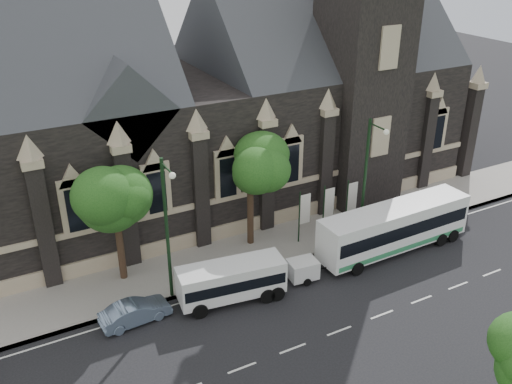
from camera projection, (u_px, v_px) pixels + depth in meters
ground at (293, 349)px, 29.48m from camera, size 160.00×160.00×0.00m
sidewalk at (217, 261)px, 36.99m from camera, size 80.00×5.00×0.15m
museum at (224, 97)px, 43.03m from camera, size 40.00×17.70×29.90m
tree_walk_right at (251, 166)px, 36.83m from camera, size 4.08×4.08×7.80m
tree_walk_left at (117, 195)px, 33.02m from camera, size 3.91×3.91×7.64m
street_lamp_near at (367, 175)px, 37.16m from camera, size 0.36×1.88×9.00m
street_lamp_mid at (168, 224)px, 31.19m from camera, size 0.36×1.88×9.00m
banner_flag_left at (303, 212)px, 38.27m from camera, size 0.90×0.10×4.00m
banner_flag_center at (327, 206)px, 39.13m from camera, size 0.90×0.10×4.00m
banner_flag_right at (350, 200)px, 39.98m from camera, size 0.90×0.10×4.00m
tour_coach at (395, 227)px, 37.59m from camera, size 11.34×2.81×3.30m
shuttle_bus at (232, 280)px, 32.73m from camera, size 6.50×3.00×2.43m
box_trailer at (303, 269)px, 34.84m from camera, size 2.65×1.56×1.38m
sedan at (135, 312)px, 31.22m from camera, size 4.06×1.69×1.31m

